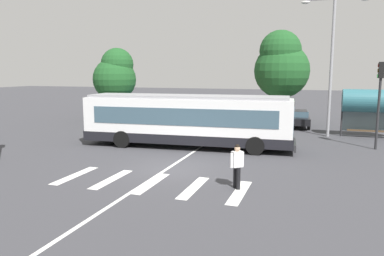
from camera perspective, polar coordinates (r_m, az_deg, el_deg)
The scene contains 16 objects.
ground_plane at distance 17.17m, azimuth -2.86°, elevation -6.25°, with size 160.00×160.00×0.00m, color #3D3D42.
city_transit_bus at distance 21.76m, azimuth -0.74°, elevation 1.19°, with size 12.45×3.39×3.06m.
pedestrian_crossing_street at distance 14.16m, azimuth 6.94°, elevation -5.48°, with size 0.47×0.46×1.72m.
parked_car_blue at distance 34.23m, azimuth -7.18°, elevation 2.46°, with size 2.13×4.62×1.35m.
parked_car_teal at distance 32.71m, azimuth -3.37°, elevation 2.23°, with size 2.36×4.69×1.35m.
parked_car_charcoal at distance 32.26m, azimuth 1.62°, elevation 2.15°, with size 2.04×4.58×1.35m.
parked_car_red at distance 31.27m, azimuth 6.08°, elevation 1.90°, with size 2.21×4.64×1.35m.
parked_car_silver at distance 31.01m, azimuth 11.16°, elevation 1.73°, with size 2.06×4.59×1.35m.
parked_car_black at distance 31.03m, azimuth 15.87°, elevation 1.57°, with size 2.16×4.63×1.35m.
traffic_light_far_corner at distance 23.40m, azimuth 26.88°, elevation 5.02°, with size 0.33×0.32×4.95m.
bus_stop_shelter at distance 27.62m, azimuth 26.06°, elevation 3.63°, with size 3.88×1.54×3.25m.
twin_arm_street_lamp at distance 26.87m, azimuth 20.73°, elevation 10.78°, with size 4.26×0.32×9.28m.
background_tree_left at distance 34.12m, azimuth -11.70°, elevation 7.98°, with size 3.82×3.82×6.51m.
background_tree_right at distance 33.52m, azimuth 13.56°, elevation 9.40°, with size 4.77×4.77×7.97m.
crosswalk_painted_stripes at distance 15.05m, azimuth -6.31°, elevation -8.43°, with size 7.60×2.89×0.01m.
lane_center_line at distance 19.07m, azimuth -1.39°, elevation -4.72°, with size 0.16×24.00×0.01m, color silver.
Camera 1 is at (6.07, -15.45, 4.41)m, focal length 34.69 mm.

